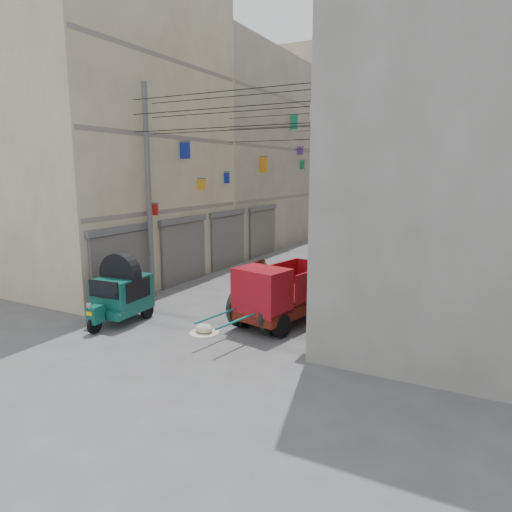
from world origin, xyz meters
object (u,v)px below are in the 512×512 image
Objects in this scene: tonga_cart at (257,309)px; distant_car_grey at (408,234)px; horse at (249,282)px; distant_car_white at (350,236)px; auto_rickshaw at (121,291)px; mini_truck at (278,297)px; second_cart at (331,255)px; feed_sack at (204,328)px; distant_car_green at (392,214)px.

distant_car_grey is at bearing 96.65° from tonga_cart.
horse reaches higher than distant_car_grey.
distant_car_grey reaches higher than distant_car_white.
tonga_cart is at bearing 12.67° from auto_rickshaw.
mini_truck reaches higher than distant_car_grey.
distant_car_white is at bearing 80.34° from auto_rickshaw.
mini_truck is 2.56× the size of second_cart.
mini_truck is (0.39, 0.69, 0.26)m from tonga_cart.
distant_car_green is (-1.75, 35.32, 0.50)m from feed_sack.
mini_truck is at bearing 136.08° from horse.
tonga_cart is at bearing 121.15° from horse.
feed_sack is (-0.27, -10.85, -0.52)m from second_cart.
auto_rickshaw is at bearing 53.27° from horse.
mini_truck reaches higher than second_cart.
distant_car_grey is (1.00, 19.89, -0.06)m from tonga_cart.
tonga_cart is 0.80× the size of distant_car_grey.
auto_rickshaw reaches higher than distant_car_white.
distant_car_grey is (2.04, 9.99, -0.02)m from second_cart.
feed_sack is at bearing 104.05° from distant_car_green.
tonga_cart reaches higher than distant_car_green.
mini_truck is at bearing 18.85° from auto_rickshaw.
auto_rickshaw is 35.68m from distant_car_green.
tonga_cart is 1.67× the size of horse.
auto_rickshaw is 0.78× the size of distant_car_white.
mini_truck is 0.98× the size of distant_car_grey.
auto_rickshaw is 0.64× the size of distant_car_grey.
distant_car_green is (-2.01, 24.47, -0.02)m from second_cart.
mini_truck is at bearing 43.98° from feed_sack.
distant_car_grey reaches higher than feed_sack.
distant_car_white is at bearing -155.03° from distant_car_grey.
distant_car_white is 0.82× the size of distant_car_grey.
horse is 15.33m from distant_car_white.
distant_car_grey is at bearing 83.69° from feed_sack.
feed_sack is at bearing 93.55° from horse.
mini_truck reaches higher than feed_sack.
distant_car_green is at bearing 99.36° from distant_car_grey.
feed_sack is 18.81m from distant_car_white.
distant_car_white is (-2.41, 17.82, -0.15)m from tonga_cart.
mini_truck is 1.19× the size of distant_car_white.
distant_car_green is (-4.05, 14.48, 0.00)m from distant_car_grey.
distant_car_grey is at bearing 116.85° from distant_car_green.
distant_car_green reaches higher than second_cart.
mini_truck is at bearing 107.05° from distant_car_green.
second_cart is 7.42m from horse.
feed_sack is 35.37m from distant_car_green.
distant_car_grey is (0.61, 19.20, -0.32)m from mini_truck.
mini_truck is at bearing -98.09° from distant_car_grey.
distant_car_grey is (2.31, 20.84, 0.50)m from feed_sack.
horse reaches higher than tonga_cart.
second_cart reaches higher than distant_car_white.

